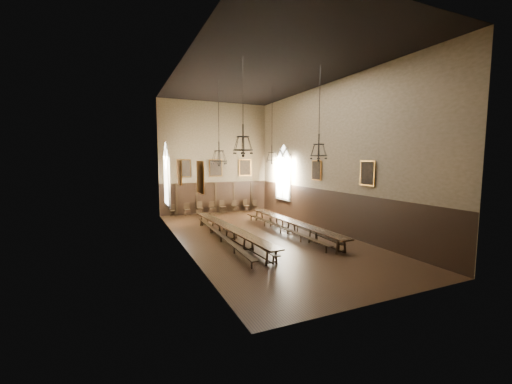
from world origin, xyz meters
TOP-DOWN VIEW (x-y plane):
  - floor at (0.00, 0.00)m, footprint 9.00×18.00m
  - ceiling at (0.00, 0.00)m, footprint 9.00×18.00m
  - wall_back at (0.00, 9.01)m, footprint 9.00×0.02m
  - wall_front at (0.00, -9.01)m, footprint 9.00×0.02m
  - wall_left at (-4.51, 0.00)m, footprint 0.02×18.00m
  - wall_right at (4.51, 0.00)m, footprint 0.02×18.00m
  - wainscot_panelling at (0.00, 0.00)m, footprint 9.00×18.00m
  - table_left at (-1.95, -0.14)m, footprint 1.30×9.84m
  - table_right at (1.95, -0.02)m, footprint 0.84×9.88m
  - bench_left_outer at (-2.49, -0.19)m, footprint 0.54×9.61m
  - bench_left_inner at (-1.47, 0.26)m, footprint 0.43×10.20m
  - bench_right_inner at (1.37, 0.24)m, footprint 0.41×9.44m
  - bench_right_outer at (2.47, 0.16)m, footprint 0.79×9.16m
  - chair_0 at (-3.59, 8.61)m, footprint 0.40×0.40m
  - chair_1 at (-2.47, 8.50)m, footprint 0.45×0.45m
  - chair_2 at (-1.45, 8.55)m, footprint 0.51×0.51m
  - chair_3 at (-0.43, 8.54)m, footprint 0.43×0.43m
  - chair_4 at (0.47, 8.54)m, footprint 0.52×0.52m
  - chair_5 at (1.51, 8.47)m, footprint 0.48×0.48m
  - chair_6 at (2.55, 8.52)m, footprint 0.54×0.54m
  - chair_7 at (3.41, 8.61)m, footprint 0.40×0.40m
  - chandelier_back_left at (-1.77, 2.28)m, footprint 0.95×0.95m
  - chandelier_back_right at (1.80, 2.30)m, footprint 0.76×0.76m
  - chandelier_front_left at (-2.07, -2.40)m, footprint 0.94×0.94m
  - chandelier_front_right at (1.87, -2.73)m, footprint 0.89×0.89m
  - portrait_back_0 at (-2.60, 8.88)m, footprint 1.10×0.12m
  - portrait_back_1 at (0.00, 8.88)m, footprint 1.10×0.12m
  - portrait_back_2 at (2.60, 8.88)m, footprint 1.10×0.12m
  - portrait_left_0 at (-4.38, 1.00)m, footprint 0.12×1.00m
  - portrait_left_1 at (-4.38, -3.50)m, footprint 0.12×1.00m
  - portrait_right_0 at (4.38, 1.00)m, footprint 0.12×1.00m
  - portrait_right_1 at (4.38, -3.50)m, footprint 0.12×1.00m
  - window_right at (4.43, 5.50)m, footprint 0.20×2.20m
  - window_left at (-4.43, 5.50)m, footprint 0.20×2.20m

SIDE VIEW (x-z plane):
  - floor at x=0.00m, z-range -0.02..0.00m
  - bench_right_outer at x=2.47m, z-range 0.06..0.47m
  - chair_7 at x=3.41m, z-range -0.17..0.71m
  - chair_0 at x=-3.59m, z-range -0.18..0.71m
  - bench_right_inner at x=1.37m, z-range 0.06..0.48m
  - bench_left_outer at x=-2.49m, z-range 0.06..0.49m
  - chair_3 at x=-0.43m, z-range -0.19..0.77m
  - chair_1 at x=-2.47m, z-range -0.19..0.78m
  - bench_left_inner at x=-1.47m, z-range 0.06..0.52m
  - chair_5 at x=1.51m, z-range -0.19..0.78m
  - chair_6 at x=2.55m, z-range -0.20..0.79m
  - chair_2 at x=-1.45m, z-range -0.20..0.82m
  - chair_4 at x=0.47m, z-range -0.20..0.83m
  - table_left at x=-1.95m, z-range 0.00..0.77m
  - table_right at x=1.95m, z-range 0.00..0.77m
  - wainscot_panelling at x=0.00m, z-range 0.00..2.50m
  - window_right at x=4.43m, z-range 1.10..5.70m
  - window_left at x=-4.43m, z-range 1.10..5.70m
  - portrait_back_0 at x=-2.60m, z-range 3.00..4.40m
  - portrait_back_1 at x=0.00m, z-range 3.00..4.40m
  - portrait_back_2 at x=2.60m, z-range 3.00..4.40m
  - portrait_left_0 at x=-4.38m, z-range 3.05..4.35m
  - portrait_left_1 at x=-4.38m, z-range 3.05..4.35m
  - portrait_right_0 at x=4.38m, z-range 3.05..4.35m
  - portrait_right_1 at x=4.38m, z-range 3.05..4.35m
  - wall_back at x=0.00m, z-range 0.00..9.00m
  - wall_front at x=0.00m, z-range 0.00..9.00m
  - wall_left at x=-4.51m, z-range 0.00..9.00m
  - wall_right at x=4.51m, z-range 0.00..9.00m
  - chandelier_back_left at x=-1.77m, z-range 2.16..7.03m
  - chandelier_back_right at x=1.80m, z-range 2.33..7.11m
  - chandelier_front_right at x=1.87m, z-range 2.60..7.16m
  - chandelier_front_left at x=-2.07m, z-range 2.94..7.27m
  - ceiling at x=0.00m, z-range 9.00..9.02m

